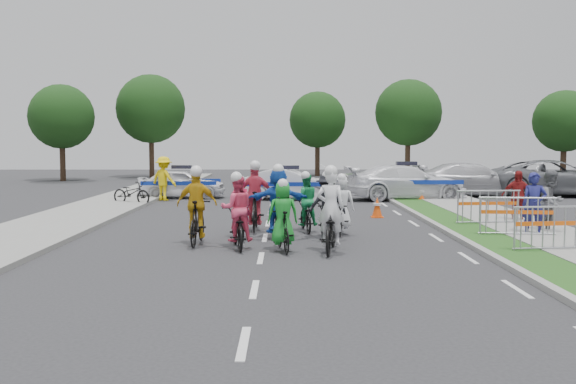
{
  "coord_description": "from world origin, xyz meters",
  "views": [
    {
      "loc": [
        0.53,
        -14.04,
        2.59
      ],
      "look_at": [
        0.63,
        4.76,
        1.1
      ],
      "focal_mm": 40.0,
      "sensor_mm": 36.0,
      "label": 1
    }
  ],
  "objects_px": {
    "barrier_0": "(554,230)",
    "rider_6": "(241,217)",
    "cone_0": "(377,207)",
    "cone_1": "(421,194)",
    "tree_3": "(151,109)",
    "spectator_0": "(534,205)",
    "tree_4": "(318,120)",
    "civilian_sedan": "(473,180)",
    "tree_2": "(565,121)",
    "tree_1": "(408,113)",
    "police_car_0": "(182,183)",
    "police_car_2": "(406,183)",
    "rider_7": "(341,211)",
    "rider_1": "(283,223)",
    "rider_3": "(197,215)",
    "spectator_1": "(552,202)",
    "tree_0": "(61,117)",
    "rider_5": "(278,208)",
    "marshal_hiviz": "(164,179)",
    "parked_bike": "(132,193)",
    "police_car_1": "(289,184)",
    "barrier_1": "(517,218)",
    "civilian_suv": "(554,178)",
    "rider_0": "(330,223)",
    "rider_9": "(255,204)",
    "rider_4": "(327,213)",
    "spectator_2": "(517,197)",
    "rider_8": "(305,209)",
    "barrier_2": "(488,208)"
  },
  "relations": [
    {
      "from": "rider_3",
      "to": "tree_2",
      "type": "height_order",
      "value": "tree_2"
    },
    {
      "from": "spectator_0",
      "to": "tree_3",
      "type": "height_order",
      "value": "tree_3"
    },
    {
      "from": "rider_6",
      "to": "tree_1",
      "type": "xyz_separation_m",
      "value": [
        9.64,
        27.06,
        3.97
      ]
    },
    {
      "from": "rider_4",
      "to": "police_car_0",
      "type": "distance_m",
      "value": 13.76
    },
    {
      "from": "barrier_0",
      "to": "tree_0",
      "type": "relative_size",
      "value": 0.32
    },
    {
      "from": "rider_1",
      "to": "rider_3",
      "type": "distance_m",
      "value": 2.37
    },
    {
      "from": "rider_9",
      "to": "cone_1",
      "type": "relative_size",
      "value": 2.92
    },
    {
      "from": "police_car_1",
      "to": "parked_bike",
      "type": "relative_size",
      "value": 2.23
    },
    {
      "from": "parked_bike",
      "to": "barrier_0",
      "type": "bearing_deg",
      "value": -105.97
    },
    {
      "from": "police_car_2",
      "to": "tree_3",
      "type": "relative_size",
      "value": 0.72
    },
    {
      "from": "rider_9",
      "to": "barrier_0",
      "type": "relative_size",
      "value": 1.02
    },
    {
      "from": "tree_4",
      "to": "tree_1",
      "type": "bearing_deg",
      "value": -33.69
    },
    {
      "from": "rider_9",
      "to": "spectator_2",
      "type": "relative_size",
      "value": 1.22
    },
    {
      "from": "cone_0",
      "to": "cone_1",
      "type": "relative_size",
      "value": 1.0
    },
    {
      "from": "barrier_0",
      "to": "tree_3",
      "type": "xyz_separation_m",
      "value": [
        -15.7,
        31.53,
        4.33
      ]
    },
    {
      "from": "spectator_1",
      "to": "tree_0",
      "type": "bearing_deg",
      "value": 102.73
    },
    {
      "from": "barrier_2",
      "to": "rider_0",
      "type": "bearing_deg",
      "value": -139.22
    },
    {
      "from": "tree_2",
      "to": "marshal_hiviz",
      "type": "bearing_deg",
      "value": -152.11
    },
    {
      "from": "barrier_1",
      "to": "tree_4",
      "type": "relative_size",
      "value": 0.32
    },
    {
      "from": "rider_7",
      "to": "police_car_2",
      "type": "xyz_separation_m",
      "value": [
        3.81,
        10.56,
        0.1
      ]
    },
    {
      "from": "cone_1",
      "to": "rider_4",
      "type": "bearing_deg",
      "value": -114.13
    },
    {
      "from": "tree_0",
      "to": "marshal_hiviz",
      "type": "bearing_deg",
      "value": -56.63
    },
    {
      "from": "marshal_hiviz",
      "to": "parked_bike",
      "type": "xyz_separation_m",
      "value": [
        -0.99,
        -1.82,
        -0.48
      ]
    },
    {
      "from": "police_car_0",
      "to": "tree_1",
      "type": "relative_size",
      "value": 0.58
    },
    {
      "from": "civilian_suv",
      "to": "rider_0",
      "type": "bearing_deg",
      "value": 144.44
    },
    {
      "from": "spectator_1",
      "to": "tree_0",
      "type": "height_order",
      "value": "tree_0"
    },
    {
      "from": "rider_8",
      "to": "barrier_1",
      "type": "relative_size",
      "value": 0.88
    },
    {
      "from": "police_car_0",
      "to": "police_car_2",
      "type": "xyz_separation_m",
      "value": [
        10.08,
        -1.01,
        0.1
      ]
    },
    {
      "from": "police_car_0",
      "to": "marshal_hiviz",
      "type": "bearing_deg",
      "value": 154.26
    },
    {
      "from": "police_car_2",
      "to": "tree_1",
      "type": "xyz_separation_m",
      "value": [
        3.09,
        15.81,
        3.77
      ]
    },
    {
      "from": "police_car_1",
      "to": "tree_3",
      "type": "height_order",
      "value": "tree_3"
    },
    {
      "from": "spectator_0",
      "to": "tree_4",
      "type": "height_order",
      "value": "tree_4"
    },
    {
      "from": "police_car_0",
      "to": "civilian_sedan",
      "type": "distance_m",
      "value": 13.6
    },
    {
      "from": "rider_4",
      "to": "spectator_2",
      "type": "xyz_separation_m",
      "value": [
        6.23,
        3.31,
        0.13
      ]
    },
    {
      "from": "tree_1",
      "to": "tree_2",
      "type": "relative_size",
      "value": 1.18
    },
    {
      "from": "spectator_1",
      "to": "rider_9",
      "type": "bearing_deg",
      "value": 145.21
    },
    {
      "from": "rider_3",
      "to": "police_car_2",
      "type": "bearing_deg",
      "value": -119.67
    },
    {
      "from": "rider_6",
      "to": "civilian_suv",
      "type": "xyz_separation_m",
      "value": [
        13.94,
        13.18,
        0.29
      ]
    },
    {
      "from": "spectator_0",
      "to": "cone_0",
      "type": "bearing_deg",
      "value": 143.48
    },
    {
      "from": "civilian_sedan",
      "to": "tree_2",
      "type": "distance_m",
      "value": 13.53
    },
    {
      "from": "rider_3",
      "to": "parked_bike",
      "type": "distance_m",
      "value": 11.04
    },
    {
      "from": "rider_9",
      "to": "tree_2",
      "type": "distance_m",
      "value": 28.47
    },
    {
      "from": "barrier_2",
      "to": "cone_0",
      "type": "xyz_separation_m",
      "value": [
        -3.01,
        2.43,
        -0.22
      ]
    },
    {
      "from": "tree_2",
      "to": "tree_3",
      "type": "distance_m",
      "value": 27.68
    },
    {
      "from": "barrier_0",
      "to": "rider_6",
      "type": "bearing_deg",
      "value": 161.44
    },
    {
      "from": "rider_5",
      "to": "spectator_1",
      "type": "relative_size",
      "value": 1.11
    },
    {
      "from": "police_car_1",
      "to": "civilian_sedan",
      "type": "height_order",
      "value": "civilian_sedan"
    },
    {
      "from": "rider_7",
      "to": "tree_1",
      "type": "xyz_separation_m",
      "value": [
        6.9,
        26.38,
        3.87
      ]
    },
    {
      "from": "rider_5",
      "to": "marshal_hiviz",
      "type": "relative_size",
      "value": 1.04
    },
    {
      "from": "spectator_0",
      "to": "barrier_1",
      "type": "height_order",
      "value": "spectator_0"
    }
  ]
}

